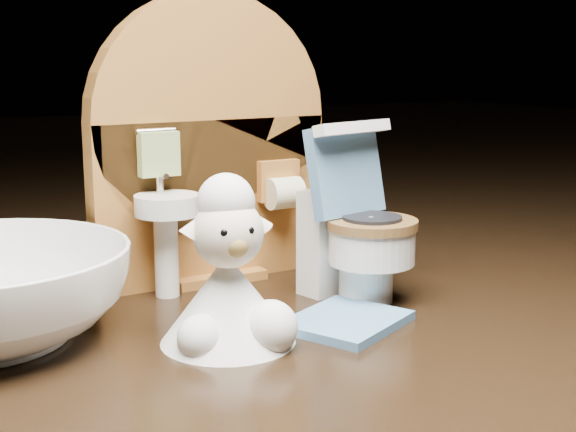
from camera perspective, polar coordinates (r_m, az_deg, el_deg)
name	(u,v)px	position (r m, az deg, el deg)	size (l,w,h in m)	color
backdrop_panel	(209,157)	(0.42, -5.63, 4.19)	(0.13, 0.05, 0.15)	#9F6328
toy_toilet	(354,234)	(0.40, 4.75, -1.30)	(0.05, 0.06, 0.09)	white
bath_mat	(346,321)	(0.36, 4.15, -7.48)	(0.05, 0.04, 0.00)	teal
toilet_brush	(370,281)	(0.39, 5.84, -4.60)	(0.02, 0.02, 0.04)	white
plush_lamb	(229,285)	(0.33, -4.20, -4.89)	(0.06, 0.06, 0.07)	white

